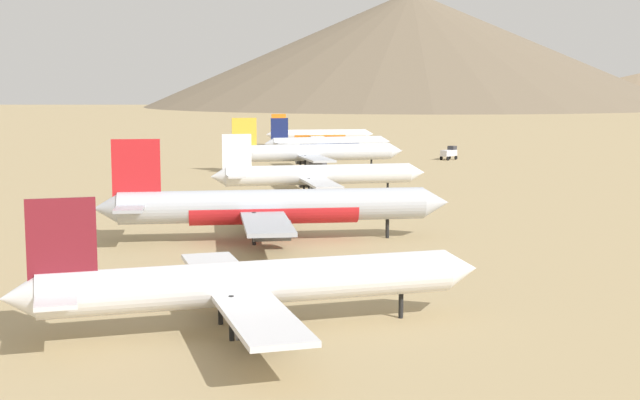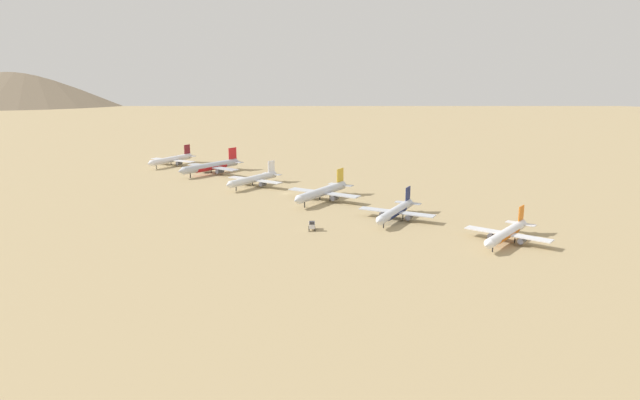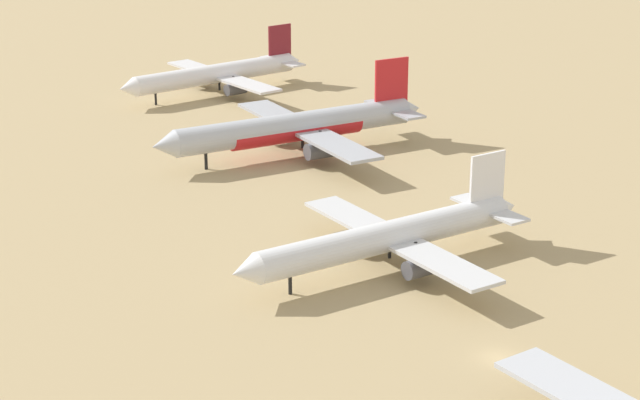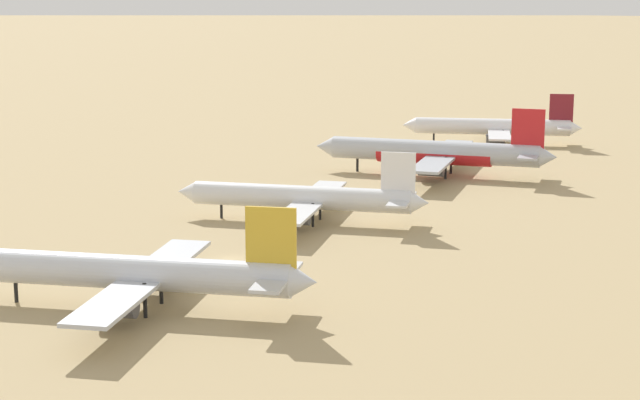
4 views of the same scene
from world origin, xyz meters
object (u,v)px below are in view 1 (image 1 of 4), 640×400
at_px(parked_jet_1, 271,207).
at_px(parked_jet_4, 327,143).
at_px(parked_jet_2, 317,175).
at_px(parked_jet_5, 319,135).
at_px(service_truck, 449,152).
at_px(parked_jet_0, 249,284).
at_px(parked_jet_3, 312,153).

xyz_separation_m(parked_jet_1, parked_jet_4, (31.59, 142.45, -0.81)).
bearing_deg(parked_jet_2, parked_jet_4, 79.35).
relative_size(parked_jet_1, parked_jet_4, 1.21).
bearing_deg(parked_jet_5, parked_jet_1, -100.91).
xyz_separation_m(parked_jet_2, service_truck, (50.36, 76.72, -1.98)).
bearing_deg(service_truck, parked_jet_5, 112.12).
height_order(parked_jet_1, parked_jet_4, parked_jet_1).
height_order(parked_jet_0, parked_jet_2, parked_jet_2).
distance_m(parked_jet_1, service_truck, 139.04).
height_order(parked_jet_1, parked_jet_5, parked_jet_1).
relative_size(parked_jet_0, parked_jet_3, 0.91).
height_order(parked_jet_1, parked_jet_3, parked_jet_1).
height_order(parked_jet_0, parked_jet_4, parked_jet_0).
bearing_deg(parked_jet_1, service_truck, 62.61).
distance_m(parked_jet_1, parked_jet_3, 98.80).
xyz_separation_m(parked_jet_4, parked_jet_5, (5.12, 47.99, -0.12)).
relative_size(parked_jet_0, parked_jet_1, 0.86).
bearing_deg(parked_jet_4, parked_jet_5, 83.91).
bearing_deg(parked_jet_3, parked_jet_4, 75.91).
bearing_deg(parked_jet_3, parked_jet_0, -100.71).
relative_size(parked_jet_1, parked_jet_2, 1.16).
bearing_deg(parked_jet_3, service_truck, 31.34).
xyz_separation_m(parked_jet_0, service_truck, (70.36, 166.97, -1.98)).
height_order(parked_jet_0, parked_jet_3, parked_jet_3).
relative_size(parked_jet_0, parked_jet_4, 1.04).
xyz_separation_m(parked_jet_5, service_truck, (27.24, -67.01, -1.64)).
bearing_deg(parked_jet_5, parked_jet_4, -96.09).
relative_size(parked_jet_2, parked_jet_5, 1.08).
xyz_separation_m(parked_jet_3, service_truck, (43.84, 26.70, -2.40)).
xyz_separation_m(parked_jet_0, parked_jet_1, (6.41, 43.54, 0.59)).
bearing_deg(service_truck, parked_jet_4, 149.56).
distance_m(parked_jet_2, parked_jet_4, 97.41).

